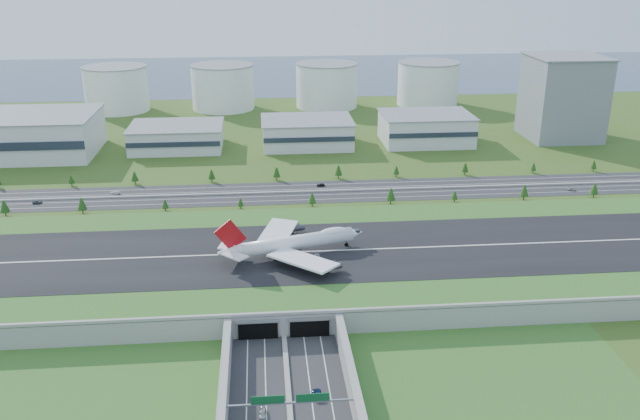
{
  "coord_description": "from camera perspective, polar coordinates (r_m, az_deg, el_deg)",
  "views": [
    {
      "loc": [
        -5.64,
        -245.3,
        119.08
      ],
      "look_at": [
        19.67,
        35.0,
        12.45
      ],
      "focal_mm": 38.0,
      "sensor_mm": 36.0,
      "label": 1
    }
  ],
  "objects": [
    {
      "name": "fuel_tank_d",
      "position": [
        581.77,
        9.06,
        10.44
      ],
      "size": [
        50.0,
        50.0,
        35.0
      ],
      "primitive_type": "cylinder",
      "color": "white",
      "rests_on": "ground"
    },
    {
      "name": "hangar_mid_b",
      "position": [
        450.17,
        -1.11,
        6.53
      ],
      "size": [
        58.0,
        42.0,
        17.0
      ],
      "primitive_type": "cube",
      "color": "silver",
      "rests_on": "ground"
    },
    {
      "name": "bay_water",
      "position": [
        735.03,
        -4.74,
        11.36
      ],
      "size": [
        1200.0,
        260.0,
        0.06
      ],
      "primitive_type": "cube",
      "color": "#31455F",
      "rests_on": "ground"
    },
    {
      "name": "fuel_tank_c",
      "position": [
        567.25,
        0.56,
        10.43
      ],
      "size": [
        50.0,
        50.0,
        35.0
      ],
      "primitive_type": "cylinder",
      "color": "white",
      "rests_on": "ground"
    },
    {
      "name": "office_tower",
      "position": [
        494.51,
        19.76,
        8.87
      ],
      "size": [
        46.0,
        46.0,
        55.0
      ],
      "primitive_type": "cube",
      "color": "gray",
      "rests_on": "ground"
    },
    {
      "name": "tree_row",
      "position": [
        358.76,
        -0.81,
        2.14
      ],
      "size": [
        504.77,
        48.65,
        8.34
      ],
      "color": "#3D2819",
      "rests_on": "ground"
    },
    {
      "name": "car_7",
      "position": [
        374.48,
        -16.88,
        1.43
      ],
      "size": [
        5.94,
        3.91,
        1.6
      ],
      "primitive_type": "imported",
      "rotation": [
        0.0,
        0.0,
        -1.9
      ],
      "color": "white",
      "rests_on": "ground"
    },
    {
      "name": "car_0",
      "position": [
        194.76,
        -4.85,
        -16.68
      ],
      "size": [
        2.18,
        4.95,
        1.66
      ],
      "primitive_type": "imported",
      "rotation": [
        0.0,
        0.0,
        -0.05
      ],
      "color": "#A4A3A8",
      "rests_on": "ground"
    },
    {
      "name": "car_2",
      "position": [
        201.08,
        -0.21,
        -15.24
      ],
      "size": [
        3.51,
        6.1,
        1.6
      ],
      "primitive_type": "imported",
      "rotation": [
        0.0,
        0.0,
        3.3
      ],
      "color": "#0D2145",
      "rests_on": "ground"
    },
    {
      "name": "airfield_deck",
      "position": [
        270.88,
        -3.49,
        -4.4
      ],
      "size": [
        520.0,
        100.0,
        9.2
      ],
      "color": "gray",
      "rests_on": "ground"
    },
    {
      "name": "boeing_747",
      "position": [
        265.21,
        -2.3,
        -2.75
      ],
      "size": [
        59.43,
        55.38,
        18.88
      ],
      "rotation": [
        0.0,
        0.0,
        0.29
      ],
      "color": "white",
      "rests_on": "airfield_deck"
    },
    {
      "name": "hangar_mid_c",
      "position": [
        462.32,
        8.9,
        6.79
      ],
      "size": [
        58.0,
        42.0,
        19.0
      ],
      "primitive_type": "cube",
      "color": "silver",
      "rests_on": "ground"
    },
    {
      "name": "fuel_tank_a",
      "position": [
        575.98,
        -16.77,
        9.73
      ],
      "size": [
        50.0,
        50.0,
        35.0
      ],
      "primitive_type": "cylinder",
      "color": "white",
      "rests_on": "ground"
    },
    {
      "name": "ground",
      "position": [
        272.74,
        -3.47,
        -5.18
      ],
      "size": [
        1200.0,
        1200.0,
        0.0
      ],
      "primitive_type": "plane",
      "color": "#314916",
      "rests_on": "ground"
    },
    {
      "name": "north_expressway",
      "position": [
        360.56,
        -3.97,
        1.42
      ],
      "size": [
        560.0,
        36.0,
        0.12
      ],
      "primitive_type": "cube",
      "color": "#28282B",
      "rests_on": "ground"
    },
    {
      "name": "fuel_tank_b",
      "position": [
        565.28,
        -8.18,
        10.19
      ],
      "size": [
        50.0,
        50.0,
        35.0
      ],
      "primitive_type": "cylinder",
      "color": "white",
      "rests_on": "ground"
    },
    {
      "name": "car_6",
      "position": [
        387.7,
        20.44,
        1.64
      ],
      "size": [
        5.23,
        3.54,
        1.33
      ],
      "primitive_type": "imported",
      "rotation": [
        0.0,
        0.0,
        1.27
      ],
      "color": "#B4B5B9",
      "rests_on": "ground"
    },
    {
      "name": "car_4",
      "position": [
        373.28,
        -22.72,
        0.63
      ],
      "size": [
        5.11,
        3.0,
        1.63
      ],
      "primitive_type": "imported",
      "rotation": [
        0.0,
        0.0,
        1.81
      ],
      "color": "#55555A",
      "rests_on": "ground"
    },
    {
      "name": "car_5",
      "position": [
        370.18,
        0.06,
        2.12
      ],
      "size": [
        4.5,
        2.03,
        1.43
      ],
      "primitive_type": "imported",
      "rotation": [
        0.0,
        0.0,
        -1.45
      ],
      "color": "black",
      "rests_on": "ground"
    },
    {
      "name": "hangar_mid_a",
      "position": [
        452.65,
        -11.96,
        6.03
      ],
      "size": [
        58.0,
        42.0,
        15.0
      ],
      "primitive_type": "cube",
      "color": "silver",
      "rests_on": "ground"
    },
    {
      "name": "sign_gantry_near",
      "position": [
        187.57,
        -2.51,
        -15.98
      ],
      "size": [
        38.7,
        0.7,
        9.8
      ],
      "color": "gray",
      "rests_on": "ground"
    }
  ]
}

